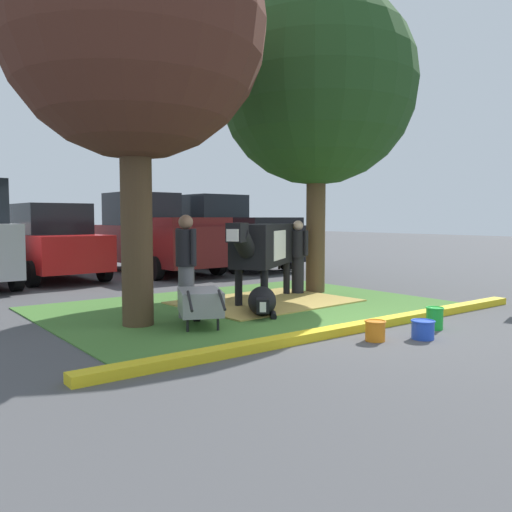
{
  "coord_description": "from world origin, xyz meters",
  "views": [
    {
      "loc": [
        -5.9,
        -5.59,
        1.66
      ],
      "look_at": [
        0.41,
        2.64,
        0.9
      ],
      "focal_mm": 37.07,
      "sensor_mm": 36.0,
      "label": 1
    }
  ],
  "objects_px": {
    "shade_tree_right": "(317,86)",
    "wheelbarrow": "(200,302)",
    "bucket_orange": "(375,330)",
    "shade_tree_left": "(133,26)",
    "pickup_truck_black": "(227,234)",
    "bucket_green": "(435,318)",
    "person_handler": "(186,263)",
    "sedan_red": "(50,243)",
    "pickup_truck_maroon": "(155,236)",
    "cow_holstein": "(263,245)",
    "calf_lying": "(262,301)",
    "bucket_blue": "(423,329)",
    "person_visitor_near": "(298,255)"
  },
  "relations": [
    {
      "from": "wheelbarrow",
      "to": "bucket_blue",
      "type": "relative_size",
      "value": 4.8
    },
    {
      "from": "bucket_green",
      "to": "pickup_truck_black",
      "type": "relative_size",
      "value": 0.06
    },
    {
      "from": "wheelbarrow",
      "to": "pickup_truck_maroon",
      "type": "xyz_separation_m",
      "value": [
        3.17,
        7.78,
        0.73
      ]
    },
    {
      "from": "shade_tree_left",
      "to": "wheelbarrow",
      "type": "xyz_separation_m",
      "value": [
        0.68,
        -0.69,
        -4.07
      ]
    },
    {
      "from": "bucket_green",
      "to": "sedan_red",
      "type": "distance_m",
      "value": 10.41
    },
    {
      "from": "pickup_truck_black",
      "to": "shade_tree_left",
      "type": "bearing_deg",
      "value": -132.46
    },
    {
      "from": "person_handler",
      "to": "bucket_green",
      "type": "distance_m",
      "value": 3.95
    },
    {
      "from": "shade_tree_right",
      "to": "cow_holstein",
      "type": "xyz_separation_m",
      "value": [
        -1.72,
        -0.32,
        -3.36
      ]
    },
    {
      "from": "calf_lying",
      "to": "person_handler",
      "type": "bearing_deg",
      "value": 156.5
    },
    {
      "from": "bucket_blue",
      "to": "person_visitor_near",
      "type": "bearing_deg",
      "value": 71.08
    },
    {
      "from": "person_handler",
      "to": "bucket_orange",
      "type": "bearing_deg",
      "value": -67.01
    },
    {
      "from": "cow_holstein",
      "to": "person_handler",
      "type": "distance_m",
      "value": 2.14
    },
    {
      "from": "person_handler",
      "to": "sedan_red",
      "type": "distance_m",
      "value": 7.09
    },
    {
      "from": "cow_holstein",
      "to": "calf_lying",
      "type": "bearing_deg",
      "value": -128.59
    },
    {
      "from": "bucket_orange",
      "to": "bucket_green",
      "type": "bearing_deg",
      "value": -2.4
    },
    {
      "from": "bucket_green",
      "to": "shade_tree_left",
      "type": "bearing_deg",
      "value": 139.51
    },
    {
      "from": "person_handler",
      "to": "person_visitor_near",
      "type": "xyz_separation_m",
      "value": [
        3.25,
        0.9,
        -0.06
      ]
    },
    {
      "from": "wheelbarrow",
      "to": "bucket_orange",
      "type": "distance_m",
      "value": 2.59
    },
    {
      "from": "shade_tree_right",
      "to": "bucket_green",
      "type": "relative_size",
      "value": 19.98
    },
    {
      "from": "bucket_green",
      "to": "bucket_orange",
      "type": "bearing_deg",
      "value": 177.6
    },
    {
      "from": "shade_tree_right",
      "to": "wheelbarrow",
      "type": "distance_m",
      "value": 5.94
    },
    {
      "from": "person_handler",
      "to": "pickup_truck_black",
      "type": "xyz_separation_m",
      "value": [
        5.53,
        6.95,
        0.2
      ]
    },
    {
      "from": "wheelbarrow",
      "to": "bucket_orange",
      "type": "xyz_separation_m",
      "value": [
        1.43,
        -2.15,
        -0.24
      ]
    },
    {
      "from": "person_visitor_near",
      "to": "pickup_truck_maroon",
      "type": "height_order",
      "value": "pickup_truck_maroon"
    },
    {
      "from": "shade_tree_right",
      "to": "calf_lying",
      "type": "distance_m",
      "value": 5.17
    },
    {
      "from": "bucket_orange",
      "to": "bucket_green",
      "type": "distance_m",
      "value": 1.28
    },
    {
      "from": "person_handler",
      "to": "pickup_truck_black",
      "type": "bearing_deg",
      "value": 51.48
    },
    {
      "from": "shade_tree_left",
      "to": "shade_tree_right",
      "type": "distance_m",
      "value": 4.76
    },
    {
      "from": "shade_tree_left",
      "to": "pickup_truck_black",
      "type": "xyz_separation_m",
      "value": [
        6.41,
        7.01,
        -3.34
      ]
    },
    {
      "from": "cow_holstein",
      "to": "sedan_red",
      "type": "xyz_separation_m",
      "value": [
        -2.14,
        6.51,
        -0.13
      ]
    },
    {
      "from": "cow_holstein",
      "to": "calf_lying",
      "type": "xyz_separation_m",
      "value": [
        -0.87,
        -1.1,
        -0.88
      ]
    },
    {
      "from": "calf_lying",
      "to": "pickup_truck_black",
      "type": "bearing_deg",
      "value": 59.72
    },
    {
      "from": "person_handler",
      "to": "pickup_truck_maroon",
      "type": "height_order",
      "value": "pickup_truck_maroon"
    },
    {
      "from": "person_visitor_near",
      "to": "bucket_orange",
      "type": "relative_size",
      "value": 5.49
    },
    {
      "from": "shade_tree_left",
      "to": "bucket_green",
      "type": "height_order",
      "value": "shade_tree_left"
    },
    {
      "from": "wheelbarrow",
      "to": "pickup_truck_maroon",
      "type": "distance_m",
      "value": 8.43
    },
    {
      "from": "person_handler",
      "to": "sedan_red",
      "type": "xyz_separation_m",
      "value": [
        -0.09,
        7.09,
        0.07
      ]
    },
    {
      "from": "shade_tree_left",
      "to": "person_handler",
      "type": "relative_size",
      "value": 3.8
    },
    {
      "from": "shade_tree_right",
      "to": "pickup_truck_black",
      "type": "relative_size",
      "value": 1.21
    },
    {
      "from": "shade_tree_right",
      "to": "person_visitor_near",
      "type": "relative_size",
      "value": 4.15
    },
    {
      "from": "shade_tree_right",
      "to": "person_visitor_near",
      "type": "distance_m",
      "value": 3.66
    },
    {
      "from": "bucket_green",
      "to": "pickup_truck_black",
      "type": "distance_m",
      "value": 10.4
    },
    {
      "from": "shade_tree_right",
      "to": "person_visitor_near",
      "type": "height_order",
      "value": "shade_tree_right"
    },
    {
      "from": "wheelbarrow",
      "to": "bucket_blue",
      "type": "xyz_separation_m",
      "value": [
        2.04,
        -2.47,
        -0.25
      ]
    },
    {
      "from": "cow_holstein",
      "to": "wheelbarrow",
      "type": "bearing_deg",
      "value": -149.3
    },
    {
      "from": "person_handler",
      "to": "wheelbarrow",
      "type": "relative_size",
      "value": 1.08
    },
    {
      "from": "person_visitor_near",
      "to": "bucket_blue",
      "type": "height_order",
      "value": "person_visitor_near"
    },
    {
      "from": "cow_holstein",
      "to": "sedan_red",
      "type": "bearing_deg",
      "value": 108.23
    },
    {
      "from": "shade_tree_right",
      "to": "pickup_truck_black",
      "type": "height_order",
      "value": "shade_tree_right"
    },
    {
      "from": "bucket_blue",
      "to": "bucket_green",
      "type": "distance_m",
      "value": 0.72
    }
  ]
}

